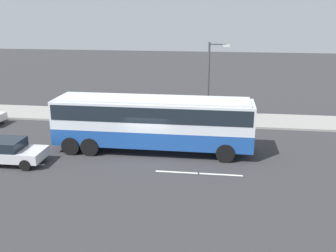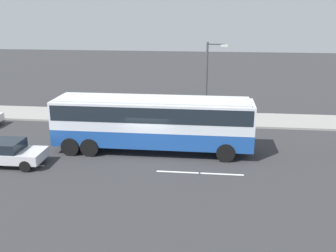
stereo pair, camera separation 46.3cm
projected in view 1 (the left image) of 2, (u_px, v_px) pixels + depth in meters
ground_plane at (149, 155)px, 23.63m from camera, size 120.00×120.00×0.00m
sidewalk_curb at (168, 117)px, 31.58m from camera, size 80.00×4.00×0.15m
lane_centreline at (199, 173)px, 21.04m from camera, size 46.62×0.16×0.01m
coach_bus at (153, 119)px, 23.73m from camera, size 12.13×2.81×3.37m
car_silver_hatch at (7, 151)px, 22.21m from camera, size 4.15×2.03×1.43m
pedestrian_near_curb at (122, 109)px, 30.40m from camera, size 0.32×0.32×1.56m
street_lamp at (211, 77)px, 28.86m from camera, size 1.55×0.24×6.08m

